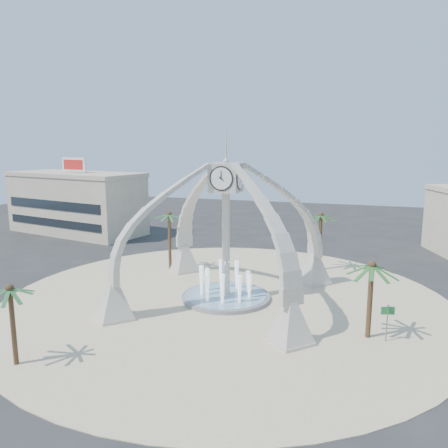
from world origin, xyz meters
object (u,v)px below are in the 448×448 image
(palm_west, at_px, (169,215))
(street_sign, at_px, (387,315))
(fountain, at_px, (226,296))
(palm_east, at_px, (372,266))
(clock_tower, at_px, (226,229))
(palm_south, at_px, (10,290))
(palm_north, at_px, (321,216))

(palm_west, xyz_separation_m, street_sign, (22.41, -11.96, -4.21))
(palm_west, distance_m, street_sign, 25.75)
(fountain, relative_size, palm_west, 1.14)
(fountain, xyz_separation_m, palm_east, (12.27, -4.43, 5.10))
(clock_tower, height_order, palm_south, clock_tower)
(fountain, bearing_deg, street_sign, -19.32)
(palm_east, xyz_separation_m, palm_west, (-21.18, 11.66, 0.82))
(clock_tower, height_order, palm_east, clock_tower)
(palm_north, relative_size, palm_south, 1.22)
(palm_east, bearing_deg, street_sign, -13.96)
(palm_west, distance_m, palm_north, 16.71)
(street_sign, bearing_deg, palm_west, 135.36)
(palm_west, bearing_deg, fountain, -39.07)
(street_sign, bearing_deg, fountain, 144.13)
(palm_east, distance_m, palm_south, 24.05)
(palm_north, bearing_deg, palm_west, -162.54)
(palm_west, bearing_deg, street_sign, -28.10)
(palm_west, bearing_deg, palm_north, 17.46)
(fountain, distance_m, street_sign, 14.41)
(palm_west, xyz_separation_m, palm_north, (15.94, 5.01, -0.04))
(palm_east, relative_size, street_sign, 2.22)
(palm_east, relative_size, palm_west, 0.88)
(palm_east, relative_size, palm_south, 1.08)
(fountain, relative_size, street_sign, 2.87)
(palm_south, xyz_separation_m, street_sign, (22.54, 10.83, -3.02))
(clock_tower, relative_size, palm_south, 3.13)
(palm_south, distance_m, street_sign, 25.19)
(palm_east, xyz_separation_m, palm_north, (-5.24, 16.67, 0.78))
(palm_west, xyz_separation_m, palm_south, (-0.13, -22.80, -1.19))
(palm_north, bearing_deg, palm_east, -72.55)
(clock_tower, height_order, fountain, clock_tower)
(clock_tower, relative_size, palm_east, 2.90)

